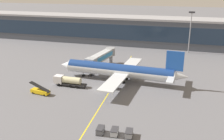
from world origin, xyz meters
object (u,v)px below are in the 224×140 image
object	(u,v)px
main_airliner	(120,70)
baggage_cart_1	(115,132)
baggage_cart_0	(100,130)
fuel_tanker	(68,81)
baggage_cart_2	(129,133)
belt_loader	(40,91)

from	to	relation	value
main_airliner	baggage_cart_1	world-z (taller)	main_airliner
main_airliner	baggage_cart_0	xyz separation A→B (m)	(4.30, -32.51, -3.13)
baggage_cart_0	baggage_cart_1	xyz separation A→B (m)	(3.19, 0.28, 0.00)
main_airliner	baggage_cart_0	distance (m)	32.94
main_airliner	baggage_cart_0	size ratio (longest dim) A/B	16.26
fuel_tanker	baggage_cart_2	world-z (taller)	fuel_tanker
main_airliner	baggage_cart_2	world-z (taller)	main_airliner
belt_loader	main_airliner	bearing A→B (deg)	40.64
fuel_tanker	baggage_cart_2	bearing A→B (deg)	-41.83
baggage_cart_1	baggage_cart_2	world-z (taller)	same
baggage_cart_1	baggage_cart_2	xyz separation A→B (m)	(3.19, 0.28, 0.00)
baggage_cart_1	fuel_tanker	bearing A→B (deg)	134.03
main_airliner	baggage_cart_2	bearing A→B (deg)	-71.52
baggage_cart_2	fuel_tanker	bearing A→B (deg)	138.17
baggage_cart_2	baggage_cart_1	bearing A→B (deg)	-174.91
baggage_cart_0	baggage_cart_1	distance (m)	3.20
belt_loader	baggage_cart_1	bearing A→B (deg)	-28.33
baggage_cart_1	main_airliner	bearing A→B (deg)	103.09
fuel_tanker	baggage_cart_2	xyz separation A→B (m)	(25.73, -23.03, -0.96)
fuel_tanker	belt_loader	bearing A→B (deg)	-121.36
fuel_tanker	belt_loader	xyz separation A→B (m)	(-5.12, -8.40, -0.76)
baggage_cart_0	baggage_cart_1	bearing A→B (deg)	5.09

